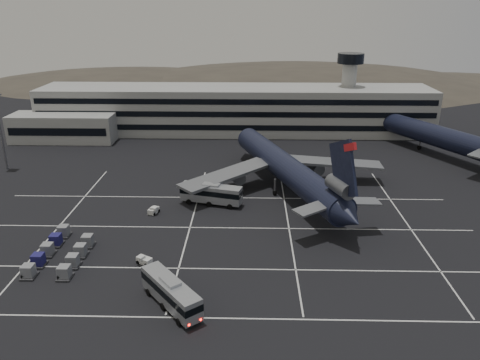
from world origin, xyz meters
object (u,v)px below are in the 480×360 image
trijet_main (286,168)px  bus_near (171,292)px  bus_far (211,193)px  uld_cluster (60,252)px  tug_a (153,210)px

trijet_main → bus_near: 45.51m
bus_far → uld_cluster: bearing=149.4°
trijet_main → uld_cluster: size_ratio=3.58×
trijet_main → uld_cluster: bearing=-162.2°
trijet_main → uld_cluster: (-37.94, -29.31, -4.27)m
uld_cluster → bus_far: bearing=44.4°
tug_a → uld_cluster: bearing=-104.3°
trijet_main → bus_far: 17.46m
trijet_main → uld_cluster: 48.13m
bus_far → uld_cluster: 31.35m
trijet_main → uld_cluster: trijet_main is taller
bus_far → tug_a: (-10.86, -4.88, -1.73)m
bus_near → bus_far: bearing=46.7°
trijet_main → tug_a: trijet_main is taller
bus_far → uld_cluster: (-22.39, -21.90, -1.43)m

